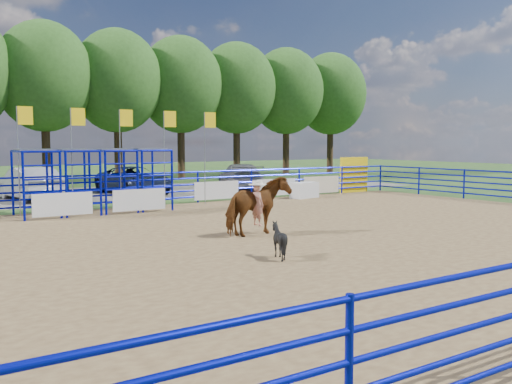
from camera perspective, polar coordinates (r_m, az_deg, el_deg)
ground at (r=16.84m, az=1.04°, el=-4.71°), size 120.00×120.00×0.00m
arena_dirt at (r=16.84m, az=1.04°, el=-4.67°), size 30.00×20.00×0.02m
gravel_strip at (r=32.20m, az=-16.41°, el=-0.25°), size 40.00×10.00×0.01m
announcer_table at (r=28.99m, az=4.87°, el=0.19°), size 1.59×0.96×0.79m
horse_and_rider at (r=17.26m, az=0.15°, el=-1.27°), size 2.24×1.29×2.29m
calf at (r=13.93m, az=2.30°, el=-4.85°), size 1.03×1.00×0.88m
car_b at (r=30.06m, az=-21.74°, el=0.79°), size 2.32×5.08×1.62m
car_c at (r=32.11m, az=-12.14°, el=1.16°), size 3.05×5.59×1.49m
car_d at (r=34.48m, az=-1.56°, el=1.57°), size 4.02×5.73×1.54m
perimeter_fence at (r=16.73m, az=1.04°, el=-2.17°), size 30.10×20.10×1.50m
chute_assembly at (r=23.78m, az=-15.03°, el=1.02°), size 19.32×2.41×4.20m
treeline at (r=41.04m, az=-20.47°, el=11.26°), size 56.40×6.40×11.24m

